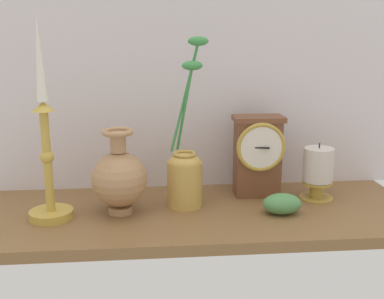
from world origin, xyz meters
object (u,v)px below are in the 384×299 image
candlestick_tall_left (47,155)px  brass_vase_jar (185,171)px  brass_vase_bulbous (119,178)px  mantel_clock (258,154)px  pillar_candle_front (318,171)px

candlestick_tall_left → brass_vase_jar: candlestick_tall_left is taller
brass_vase_bulbous → mantel_clock: bearing=15.6°
brass_vase_jar → candlestick_tall_left: bearing=-170.5°
brass_vase_jar → pillar_candle_front: bearing=3.9°
mantel_clock → brass_vase_bulbous: bearing=-164.4°
mantel_clock → brass_vase_jar: size_ratio=0.51×
brass_vase_jar → mantel_clock: bearing=18.2°
candlestick_tall_left → brass_vase_jar: size_ratio=1.12×
candlestick_tall_left → brass_vase_bulbous: candlestick_tall_left is taller
brass_vase_bulbous → brass_vase_jar: (14.54, 3.16, 0.27)cm
brass_vase_bulbous → candlestick_tall_left: bearing=-173.4°
candlestick_tall_left → pillar_candle_front: (60.85, 7.01, -7.25)cm
brass_vase_bulbous → brass_vase_jar: brass_vase_jar is taller
brass_vase_bulbous → brass_vase_jar: 14.88cm
brass_vase_jar → pillar_candle_front: brass_vase_jar is taller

